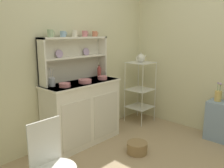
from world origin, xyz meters
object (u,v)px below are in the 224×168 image
at_px(bakers_rack, 140,86).
at_px(flower_vase, 218,95).
at_px(hutch_cabinet, 82,112).
at_px(wire_chair, 51,160).
at_px(floor_basket, 137,148).
at_px(jam_bottle, 99,72).
at_px(side_shelf_blue, 224,122).
at_px(cup_sage_0, 50,33).
at_px(utensil_jar, 52,82).
at_px(hutch_shelf_unit, 73,55).
at_px(porcelain_teapot, 141,58).
at_px(bowl_mixing_large, 65,85).

bearing_deg(bakers_rack, flower_vase, -81.04).
distance_m(hutch_cabinet, wire_chair, 1.40).
distance_m(floor_basket, flower_vase, 1.42).
bearing_deg(jam_bottle, flower_vase, -54.80).
height_order(hutch_cabinet, jam_bottle, jam_bottle).
bearing_deg(side_shelf_blue, floor_basket, 148.90).
bearing_deg(cup_sage_0, flower_vase, -39.15).
distance_m(side_shelf_blue, utensil_jar, 2.50).
relative_size(hutch_cabinet, wire_chair, 1.34).
distance_m(hutch_cabinet, jam_bottle, 0.67).
xyz_separation_m(hutch_shelf_unit, side_shelf_blue, (1.43, -1.63, -0.96)).
height_order(hutch_shelf_unit, porcelain_teapot, hutch_shelf_unit).
height_order(hutch_cabinet, cup_sage_0, cup_sage_0).
relative_size(bakers_rack, utensil_jar, 4.65).
height_order(cup_sage_0, jam_bottle, cup_sage_0).
relative_size(wire_chair, cup_sage_0, 9.00).
xyz_separation_m(bakers_rack, cup_sage_0, (-1.61, 0.22, 0.90)).
bearing_deg(hutch_shelf_unit, porcelain_teapot, -11.79).
bearing_deg(cup_sage_0, bowl_mixing_large, -78.10).
bearing_deg(side_shelf_blue, cup_sage_0, 138.64).
height_order(wire_chair, utensil_jar, utensil_jar).
distance_m(hutch_shelf_unit, porcelain_teapot, 1.26).
distance_m(hutch_cabinet, bakers_rack, 1.25).
bearing_deg(utensil_jar, cup_sage_0, 42.66).
xyz_separation_m(hutch_cabinet, side_shelf_blue, (1.43, -1.47, -0.17)).
bearing_deg(bakers_rack, wire_chair, -161.08).
xyz_separation_m(hutch_cabinet, porcelain_teapot, (1.23, -0.09, 0.68)).
bearing_deg(porcelain_teapot, flower_vase, -80.98).
distance_m(bakers_rack, floor_basket, 1.30).
xyz_separation_m(hutch_cabinet, hutch_shelf_unit, (-0.00, 0.16, 0.80)).
bearing_deg(jam_bottle, wire_chair, -147.03).
relative_size(cup_sage_0, jam_bottle, 0.49).
bearing_deg(hutch_cabinet, jam_bottle, 11.60).
height_order(wire_chair, porcelain_teapot, porcelain_teapot).
bearing_deg(porcelain_teapot, jam_bottle, 167.47).
height_order(bakers_rack, floor_basket, bakers_rack).
distance_m(floor_basket, cup_sage_0, 1.84).
distance_m(bakers_rack, side_shelf_blue, 1.43).
distance_m(hutch_shelf_unit, side_shelf_blue, 2.37).
xyz_separation_m(bakers_rack, bowl_mixing_large, (-1.57, 0.02, 0.27)).
bearing_deg(bowl_mixing_large, bakers_rack, -0.76).
height_order(floor_basket, cup_sage_0, cup_sage_0).
height_order(cup_sage_0, porcelain_teapot, cup_sage_0).
distance_m(wire_chair, floor_basket, 1.43).
xyz_separation_m(bakers_rack, floor_basket, (-0.96, -0.68, -0.57)).
relative_size(cup_sage_0, bowl_mixing_large, 0.67).
xyz_separation_m(hutch_shelf_unit, floor_basket, (0.28, -0.93, -1.18)).
bearing_deg(hutch_cabinet, utensil_jar, 169.38).
bearing_deg(side_shelf_blue, bowl_mixing_large, 141.69).
xyz_separation_m(side_shelf_blue, floor_basket, (-1.15, 0.70, -0.22)).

